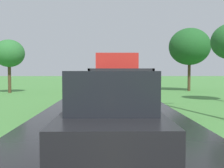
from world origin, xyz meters
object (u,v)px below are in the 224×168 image
object	(u,v)px
banana_truck_near	(118,82)
banana_truck_far	(112,76)
roadside_tree_far_left	(190,47)
roadside_tree_mid_right	(9,54)
following_car	(111,119)

from	to	relation	value
banana_truck_near	banana_truck_far	bearing A→B (deg)	90.23
banana_truck_far	roadside_tree_far_left	bearing A→B (deg)	12.44
roadside_tree_mid_right	banana_truck_near	bearing A→B (deg)	-50.71
roadside_tree_mid_right	following_car	bearing A→B (deg)	-65.10
banana_truck_far	roadside_tree_mid_right	world-z (taller)	roadside_tree_mid_right
following_car	banana_truck_near	bearing A→B (deg)	86.83
roadside_tree_mid_right	roadside_tree_far_left	distance (m)	17.09
roadside_tree_mid_right	following_car	size ratio (longest dim) A/B	1.17
banana_truck_near	banana_truck_far	size ratio (longest dim) A/B	1.00
banana_truck_near	roadside_tree_far_left	distance (m)	15.66
roadside_tree_mid_right	roadside_tree_far_left	world-z (taller)	roadside_tree_far_left
banana_truck_far	following_car	distance (m)	19.51
banana_truck_near	banana_truck_far	world-z (taller)	same
banana_truck_far	roadside_tree_mid_right	xyz separation A→B (m)	(-9.33, -0.24, 2.07)
roadside_tree_far_left	banana_truck_near	bearing A→B (deg)	-119.56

